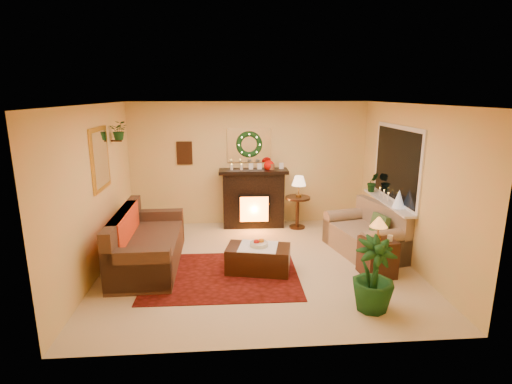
{
  "coord_description": "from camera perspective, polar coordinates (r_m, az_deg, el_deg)",
  "views": [
    {
      "loc": [
        -0.5,
        -6.12,
        2.76
      ],
      "look_at": [
        0.0,
        0.35,
        1.15
      ],
      "focal_mm": 28.0,
      "sensor_mm": 36.0,
      "label": 1
    }
  ],
  "objects": [
    {
      "name": "lamp_cream",
      "position": [
        8.27,
        6.14,
        0.7
      ],
      "size": [
        0.29,
        0.29,
        0.45
      ],
      "primitive_type": "cone",
      "color": "beige",
      "rests_on": "side_table_round"
    },
    {
      "name": "coffee_table",
      "position": [
        6.4,
        0.32,
        -9.53
      ],
      "size": [
        1.08,
        0.74,
        0.41
      ],
      "primitive_type": "cube",
      "rotation": [
        0.0,
        0.0,
        -0.21
      ],
      "color": "#32160B",
      "rests_on": "floor"
    },
    {
      "name": "wall_front",
      "position": [
        4.17,
        2.79,
        -6.57
      ],
      "size": [
        5.0,
        5.0,
        0.0
      ],
      "primitive_type": "plane",
      "color": "#EFD88C",
      "rests_on": "ground"
    },
    {
      "name": "poinsettia",
      "position": [
        8.29,
        1.87,
        3.78
      ],
      "size": [
        0.22,
        0.22,
        0.22
      ],
      "primitive_type": "sphere",
      "color": "#DD0900",
      "rests_on": "fireplace"
    },
    {
      "name": "floor",
      "position": [
        6.73,
        0.23,
        -10.27
      ],
      "size": [
        5.0,
        5.0,
        0.0
      ],
      "primitive_type": "plane",
      "color": "beige",
      "rests_on": "ground"
    },
    {
      "name": "mantel_candle_b",
      "position": [
        8.21,
        -2.1,
        3.39
      ],
      "size": [
        0.06,
        0.06,
        0.17
      ],
      "primitive_type": "cylinder",
      "color": "silver",
      "rests_on": "fireplace"
    },
    {
      "name": "ceiling",
      "position": [
        6.14,
        0.26,
        12.45
      ],
      "size": [
        5.0,
        5.0,
        0.0
      ],
      "primitive_type": "plane",
      "color": "white",
      "rests_on": "ground"
    },
    {
      "name": "wall_back",
      "position": [
        8.51,
        -0.99,
        4.05
      ],
      "size": [
        5.0,
        5.0,
        0.0
      ],
      "primitive_type": "plane",
      "color": "#EFD88C",
      "rests_on": "ground"
    },
    {
      "name": "wall_left",
      "position": [
        6.6,
        -21.93,
        0.13
      ],
      "size": [
        4.5,
        4.5,
        0.0
      ],
      "primitive_type": "plane",
      "color": "#EFD88C",
      "rests_on": "ground"
    },
    {
      "name": "end_table_square",
      "position": [
        6.54,
        16.93,
        -9.07
      ],
      "size": [
        0.53,
        0.53,
        0.58
      ],
      "primitive_type": "cube",
      "rotation": [
        0.0,
        0.0,
        0.12
      ],
      "color": "#47250E",
      "rests_on": "floor"
    },
    {
      "name": "red_throw",
      "position": [
        6.94,
        -15.56,
        -6.01
      ],
      "size": [
        0.88,
        1.42,
        0.02
      ],
      "primitive_type": "cube",
      "color": "#E9313B",
      "rests_on": "sofa"
    },
    {
      "name": "sofa",
      "position": [
        6.79,
        -15.08,
        -6.64
      ],
      "size": [
        0.97,
        2.15,
        0.92
      ],
      "primitive_type": "cube",
      "rotation": [
        0.0,
        0.0,
        0.01
      ],
      "color": "#49261D",
      "rests_on": "floor"
    },
    {
      "name": "gold_mirror",
      "position": [
        6.79,
        -21.38,
        4.43
      ],
      "size": [
        0.03,
        0.84,
        1.0
      ],
      "primitive_type": "cube",
      "color": "gold",
      "rests_on": "wall_left"
    },
    {
      "name": "fruit_bowl",
      "position": [
        6.32,
        0.42,
        -7.49
      ],
      "size": [
        0.28,
        0.28,
        0.07
      ],
      "primitive_type": "cylinder",
      "color": "beige",
      "rests_on": "coffee_table"
    },
    {
      "name": "window_frame",
      "position": [
        7.41,
        19.46,
        3.73
      ],
      "size": [
        0.03,
        1.86,
        1.36
      ],
      "primitive_type": "cube",
      "color": "white",
      "rests_on": "wall_right"
    },
    {
      "name": "window_glass",
      "position": [
        7.4,
        19.35,
        3.73
      ],
      "size": [
        0.02,
        1.7,
        1.22
      ],
      "primitive_type": "cube",
      "color": "black",
      "rests_on": "wall_right"
    },
    {
      "name": "wall_art",
      "position": [
        8.48,
        -10.18,
        5.5
      ],
      "size": [
        0.32,
        0.03,
        0.48
      ],
      "primitive_type": "cube",
      "color": "#381E11",
      "rests_on": "wall_back"
    },
    {
      "name": "window_sill",
      "position": [
        7.51,
        18.31,
        -1.37
      ],
      "size": [
        0.22,
        1.86,
        0.04
      ],
      "primitive_type": "cube",
      "color": "white",
      "rests_on": "wall_right"
    },
    {
      "name": "side_table_round",
      "position": [
        8.41,
        5.93,
        -2.98
      ],
      "size": [
        0.56,
        0.56,
        0.67
      ],
      "primitive_type": "cylinder",
      "rotation": [
        0.0,
        0.0,
        -0.08
      ],
      "color": "#3C1D15",
      "rests_on": "floor"
    },
    {
      "name": "hanging_plant",
      "position": [
        7.44,
        -18.86,
        7.1
      ],
      "size": [
        0.33,
        0.28,
        0.36
      ],
      "primitive_type": "imported",
      "color": "#194719",
      "rests_on": "wall_left"
    },
    {
      "name": "mantel_candle_a",
      "position": [
        8.2,
        -3.49,
        3.36
      ],
      "size": [
        0.06,
        0.06,
        0.17
      ],
      "primitive_type": "cylinder",
      "color": "white",
      "rests_on": "fireplace"
    },
    {
      "name": "loveseat",
      "position": [
        7.29,
        15.24,
        -5.3
      ],
      "size": [
        1.18,
        1.64,
        0.86
      ],
      "primitive_type": "cube",
      "rotation": [
        0.0,
        0.0,
        0.23
      ],
      "color": "gray",
      "rests_on": "floor"
    },
    {
      "name": "floor_palm",
      "position": [
        5.47,
        16.42,
        -11.65
      ],
      "size": [
        1.96,
        1.96,
        2.93
      ],
      "primitive_type": "imported",
      "rotation": [
        0.0,
        0.0,
        0.22
      ],
      "color": "#174417",
      "rests_on": "floor"
    },
    {
      "name": "mantel_mirror",
      "position": [
        8.43,
        -1.0,
        6.7
      ],
      "size": [
        0.92,
        0.02,
        0.72
      ],
      "primitive_type": "cube",
      "color": "white",
      "rests_on": "wall_back"
    },
    {
      "name": "lamp_tiffany",
      "position": [
        6.4,
        17.08,
        -5.06
      ],
      "size": [
        0.27,
        0.27,
        0.39
      ],
      "primitive_type": "cone",
      "color": "orange",
      "rests_on": "end_table_square"
    },
    {
      "name": "area_rug",
      "position": [
        6.36,
        -4.87,
        -11.78
      ],
      "size": [
        2.38,
        1.8,
        0.01
      ],
      "primitive_type": "cube",
      "rotation": [
        0.0,
        0.0,
        -0.02
      ],
      "color": "#630C05",
      "rests_on": "floor"
    },
    {
      "name": "sill_plant",
      "position": [
        8.07,
        16.33,
        1.38
      ],
      "size": [
        0.27,
        0.22,
        0.49
      ],
      "primitive_type": "imported",
      "color": "#205319",
      "rests_on": "window_sill"
    },
    {
      "name": "fireplace",
      "position": [
        8.41,
        -0.37,
        -1.3
      ],
      "size": [
        1.27,
        0.43,
        1.16
      ],
      "primitive_type": "cube",
      "rotation": [
        0.0,
        0.0,
        -0.02
      ],
      "color": "black",
      "rests_on": "floor"
    },
    {
      "name": "wall_right",
      "position": [
        6.97,
        21.19,
        0.89
      ],
      "size": [
        4.5,
        4.5,
        0.0
      ],
      "primitive_type": "plane",
      "color": "#EFD88C",
      "rests_on": "ground"
    },
    {
      "name": "wreath",
      "position": [
        8.39,
        -0.98,
        6.8
      ],
      "size": [
        0.55,
        0.11,
        0.55
      ],
      "primitive_type": "torus",
      "rotation": [
        1.57,
        0.0,
        0.0
      ],
      "color": "#194719",
      "rests_on": "wall_back"
    },
    {
      "name": "mini_tree",
      "position": [
        7.07,
        19.73,
        -0.97
      ],
      "size": [
        0.21,
        0.21,
        0.32
      ],
      "primitive_type": "cone",
      "color": "silver",
      "rests_on": "window_sill"
    }
  ]
}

